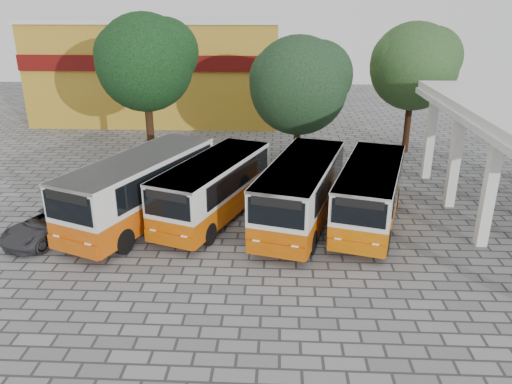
# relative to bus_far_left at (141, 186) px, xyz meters

# --- Properties ---
(ground) EXTENTS (90.00, 90.00, 0.00)m
(ground) POSITION_rel_bus_far_left_xyz_m (7.00, -3.40, -1.82)
(ground) COLOR slate
(ground) RESTS_ON ground
(shophouse_block) EXTENTS (20.40, 10.40, 8.30)m
(shophouse_block) POSITION_rel_bus_far_left_xyz_m (-4.00, 22.59, 2.34)
(shophouse_block) COLOR #A97F1F
(shophouse_block) RESTS_ON ground
(bus_far_left) EXTENTS (5.79, 9.33, 3.14)m
(bus_far_left) POSITION_rel_bus_far_left_xyz_m (0.00, 0.00, 0.00)
(bus_far_left) COLOR #B74704
(bus_far_left) RESTS_ON ground
(bus_centre_left) EXTENTS (4.99, 8.43, 2.84)m
(bus_centre_left) POSITION_rel_bus_far_left_xyz_m (3.25, 0.65, -0.17)
(bus_centre_left) COLOR #B44900
(bus_centre_left) RESTS_ON ground
(bus_centre_right) EXTENTS (4.60, 8.76, 2.99)m
(bus_centre_right) POSITION_rel_bus_far_left_xyz_m (7.28, 0.15, -0.09)
(bus_centre_right) COLOR #A84400
(bus_centre_right) RESTS_ON ground
(bus_far_right) EXTENTS (4.44, 8.29, 2.82)m
(bus_far_right) POSITION_rel_bus_far_left_xyz_m (10.42, 0.35, -0.18)
(bus_far_right) COLOR #B65600
(bus_far_right) RESTS_ON ground
(tree_left) EXTENTS (6.10, 5.81, 9.14)m
(tree_left) POSITION_rel_bus_far_left_xyz_m (-1.74, 9.16, 4.60)
(tree_left) COLOR #352110
(tree_left) RESTS_ON ground
(tree_middle) EXTENTS (6.28, 5.98, 7.86)m
(tree_middle) POSITION_rel_bus_far_left_xyz_m (7.45, 9.67, 3.24)
(tree_middle) COLOR #4C2C13
(tree_middle) RESTS_ON ground
(tree_right) EXTENTS (5.90, 5.62, 8.53)m
(tree_right) POSITION_rel_bus_far_left_xyz_m (14.91, 12.35, 4.08)
(tree_right) COLOR black
(tree_right) RESTS_ON ground
(parked_car) EXTENTS (3.69, 4.88, 1.23)m
(parked_car) POSITION_rel_bus_far_left_xyz_m (-3.64, -1.71, -1.20)
(parked_car) COLOR #303034
(parked_car) RESTS_ON ground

